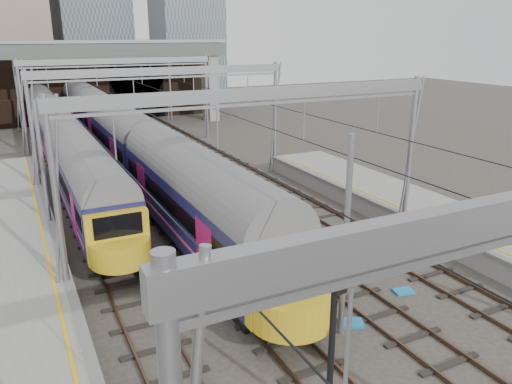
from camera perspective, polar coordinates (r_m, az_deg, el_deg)
ground at (r=16.96m, az=13.76°, el=-18.68°), size 160.00×160.00×0.00m
tracks at (r=28.57m, az=-5.72°, el=-2.68°), size 14.40×80.00×0.22m
overhead_line at (r=33.14m, az=-10.17°, el=11.61°), size 16.80×80.00×8.00m
retaining_wall at (r=63.24m, az=-16.91°, el=11.86°), size 28.00×2.75×9.00m
overbridge at (r=56.97m, az=-17.52°, el=14.22°), size 28.00×3.00×9.25m
train_main at (r=47.40m, az=-17.38°, el=7.97°), size 2.95×68.20×5.03m
train_second at (r=49.88m, az=-22.49°, el=7.64°), size 2.61×60.36×4.55m
signal_near_left at (r=12.64m, az=8.94°, el=-14.90°), size 0.38×0.47×5.02m
equip_cover_a at (r=22.66m, az=10.08°, el=-8.43°), size 0.88×0.70×0.09m
equip_cover_b at (r=18.71m, az=10.82°, el=-14.49°), size 1.05×0.92×0.10m
equip_cover_c at (r=21.23m, az=16.50°, el=-10.82°), size 0.88×0.70×0.09m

